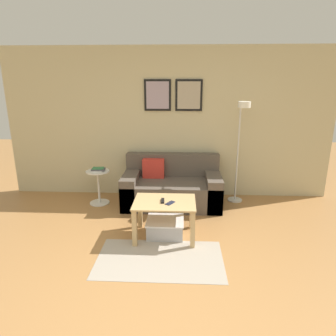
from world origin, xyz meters
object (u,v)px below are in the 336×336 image
Objects in this scene: storage_bin at (165,227)px; remote_control at (163,201)px; floor_lamp at (241,137)px; book_stack at (98,169)px; couch at (172,187)px; cell_phone at (170,203)px; side_table at (98,184)px; coffee_table at (165,209)px.

storage_bin is 0.40m from remote_control.
floor_lamp is 7.45× the size of book_stack.
couch is 0.94× the size of floor_lamp.
floor_lamp reaches higher than cell_phone.
side_table is at bearing 165.45° from book_stack.
coffee_table is 5.29× the size of remote_control.
book_stack reaches higher than cell_phone.
storage_bin is at bearing 84.60° from coffee_table.
storage_bin is at bearing -135.36° from floor_lamp.
coffee_table is (-0.05, -1.14, 0.11)m from couch.
couch is 2.00× the size of coffee_table.
side_table is at bearing -177.82° from floor_lamp.
book_stack reaches higher than remote_control.
cell_phone is at bearing -38.56° from coffee_table.
remote_control is (-0.07, -1.15, 0.23)m from couch.
couch reaches higher than book_stack.
storage_bin is 3.51× the size of cell_phone.
side_table is 3.80× the size of remote_control.
remote_control is (-0.03, -0.05, 0.40)m from storage_bin.
couch is 2.79× the size of side_table.
coffee_table is 1.59m from book_stack.
book_stack is at bearing 138.46° from storage_bin.
couch is 1.25m from book_stack.
couch is 3.24× the size of storage_bin.
remote_control reaches higher than storage_bin.
storage_bin is 1.58m from side_table.
couch reaches higher than coffee_table.
side_table is 4.08× the size of cell_phone.
remote_control is at bearing -119.81° from storage_bin.
remote_control is (-1.16, -1.17, -0.62)m from floor_lamp.
cell_phone is (0.07, -0.10, 0.39)m from storage_bin.
cell_phone is at bearing -130.99° from floor_lamp.
storage_bin is 3.27× the size of remote_control.
coffee_table is at bearing -92.50° from couch.
book_stack is 1.62× the size of cell_phone.
cell_phone is (0.07, -0.06, 0.11)m from coffee_table.
couch reaches higher than remote_control.
couch is at bearing 123.37° from cell_phone.
side_table reaches higher than cell_phone.
book_stack is at bearing 169.58° from cell_phone.
cell_phone reaches higher than coffee_table.
floor_lamp is 2.44m from side_table.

